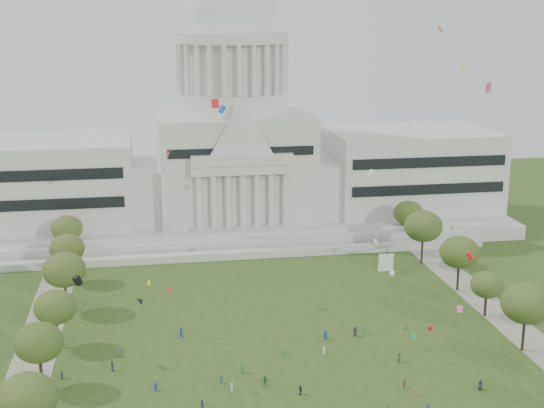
# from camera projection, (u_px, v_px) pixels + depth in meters

# --- Properties ---
(capitol) EXTENTS (160.00, 64.50, 91.30)m
(capitol) POSITION_uv_depth(u_px,v_px,m) (234.00, 153.00, 224.73)
(capitol) COLOR beige
(capitol) RESTS_ON ground
(path_left) EXTENTS (8.00, 160.00, 0.04)m
(path_left) POSITION_uv_depth(u_px,v_px,m) (35.00, 357.00, 142.66)
(path_left) COLOR gray
(path_left) RESTS_ON ground
(path_right) EXTENTS (8.00, 160.00, 0.04)m
(path_right) POSITION_uv_depth(u_px,v_px,m) (510.00, 323.00, 158.12)
(path_right) COLOR gray
(path_right) RESTS_ON ground
(row_tree_l_1) EXTENTS (8.86, 8.86, 12.59)m
(row_tree_l_1) POSITION_uv_depth(u_px,v_px,m) (27.00, 398.00, 109.59)
(row_tree_l_1) COLOR black
(row_tree_l_1) RESTS_ON ground
(row_tree_l_2) EXTENTS (8.42, 8.42, 11.97)m
(row_tree_l_2) POSITION_uv_depth(u_px,v_px,m) (39.00, 343.00, 128.91)
(row_tree_l_2) COLOR black
(row_tree_l_2) RESTS_ON ground
(row_tree_r_2) EXTENTS (9.55, 9.55, 13.58)m
(row_tree_r_2) POSITION_uv_depth(u_px,v_px,m) (526.00, 303.00, 143.11)
(row_tree_r_2) COLOR black
(row_tree_r_2) RESTS_ON ground
(row_tree_l_3) EXTENTS (8.12, 8.12, 11.55)m
(row_tree_l_3) POSITION_uv_depth(u_px,v_px,m) (55.00, 307.00, 145.00)
(row_tree_l_3) COLOR black
(row_tree_l_3) RESTS_ON ground
(row_tree_r_3) EXTENTS (7.01, 7.01, 9.98)m
(row_tree_r_3) POSITION_uv_depth(u_px,v_px,m) (487.00, 285.00, 160.07)
(row_tree_r_3) COLOR black
(row_tree_r_3) RESTS_ON ground
(row_tree_l_4) EXTENTS (9.29, 9.29, 13.21)m
(row_tree_l_4) POSITION_uv_depth(u_px,v_px,m) (64.00, 270.00, 162.39)
(row_tree_l_4) COLOR black
(row_tree_l_4) RESTS_ON ground
(row_tree_r_4) EXTENTS (9.19, 9.19, 13.06)m
(row_tree_r_4) POSITION_uv_depth(u_px,v_px,m) (460.00, 252.00, 174.44)
(row_tree_r_4) COLOR black
(row_tree_r_4) RESTS_ON ground
(row_tree_l_5) EXTENTS (8.33, 8.33, 11.85)m
(row_tree_l_5) POSITION_uv_depth(u_px,v_px,m) (67.00, 248.00, 180.21)
(row_tree_l_5) COLOR black
(row_tree_l_5) RESTS_ON ground
(row_tree_r_5) EXTENTS (9.82, 9.82, 13.96)m
(row_tree_r_5) POSITION_uv_depth(u_px,v_px,m) (423.00, 226.00, 193.33)
(row_tree_r_5) COLOR black
(row_tree_r_5) RESTS_ON ground
(row_tree_l_6) EXTENTS (8.19, 8.19, 11.64)m
(row_tree_l_6) POSITION_uv_depth(u_px,v_px,m) (67.00, 228.00, 197.29)
(row_tree_l_6) COLOR black
(row_tree_l_6) RESTS_ON ground
(row_tree_r_6) EXTENTS (8.42, 8.42, 11.97)m
(row_tree_r_6) POSITION_uv_depth(u_px,v_px,m) (408.00, 213.00, 211.22)
(row_tree_r_6) COLOR black
(row_tree_r_6) RESTS_ON ground
(person_0) EXTENTS (1.04, 0.90, 1.80)m
(person_0) POSITION_uv_depth(u_px,v_px,m) (480.00, 385.00, 130.12)
(person_0) COLOR #26262B
(person_0) RESTS_ON ground
(person_2) EXTENTS (0.96, 0.99, 1.76)m
(person_2) POSITION_uv_depth(u_px,v_px,m) (400.00, 357.00, 140.51)
(person_2) COLOR #4C4C51
(person_2) RESTS_ON ground
(person_3) EXTENTS (0.52, 1.01, 1.55)m
(person_3) POSITION_uv_depth(u_px,v_px,m) (389.00, 405.00, 123.62)
(person_3) COLOR #33723F
(person_3) RESTS_ON ground
(person_4) EXTENTS (0.88, 1.17, 1.77)m
(person_4) POSITION_uv_depth(u_px,v_px,m) (300.00, 390.00, 128.51)
(person_4) COLOR #26262B
(person_4) RESTS_ON ground
(person_5) EXTENTS (1.80, 1.36, 1.82)m
(person_5) POSITION_uv_depth(u_px,v_px,m) (265.00, 381.00, 131.51)
(person_5) COLOR #33723F
(person_5) RESTS_ON ground
(person_8) EXTENTS (0.80, 0.58, 1.50)m
(person_8) POSITION_uv_depth(u_px,v_px,m) (202.00, 404.00, 124.16)
(person_8) COLOR navy
(person_8) RESTS_ON ground
(person_10) EXTENTS (0.56, 0.99, 1.67)m
(person_10) POSITION_uv_depth(u_px,v_px,m) (404.00, 384.00, 130.69)
(person_10) COLOR olive
(person_10) RESTS_ON ground
(distant_crowd) EXTENTS (60.05, 42.07, 1.95)m
(distant_crowd) POSITION_uv_depth(u_px,v_px,m) (213.00, 380.00, 131.88)
(distant_crowd) COLOR #994C8C
(distant_crowd) RESTS_ON ground
(kite_swarm) EXTENTS (80.51, 99.14, 57.88)m
(kite_swarm) POSITION_uv_depth(u_px,v_px,m) (305.00, 254.00, 120.13)
(kite_swarm) COLOR yellow
(kite_swarm) RESTS_ON ground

